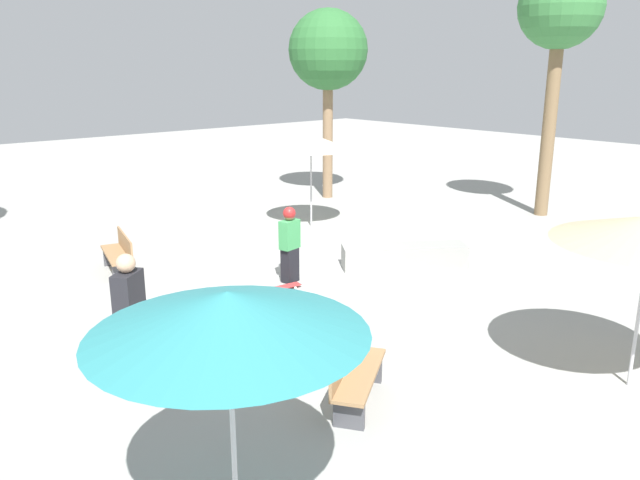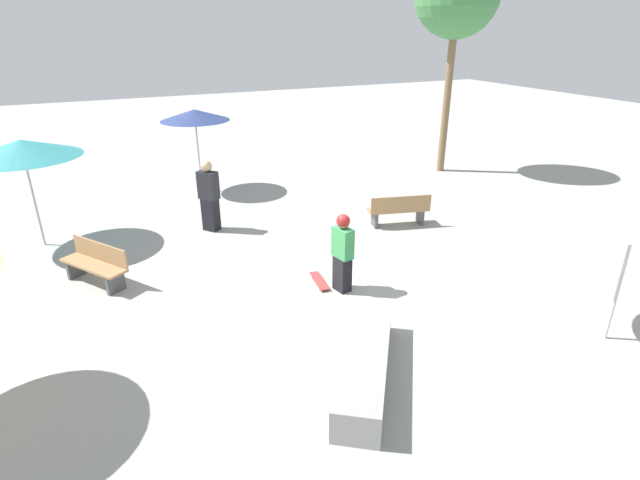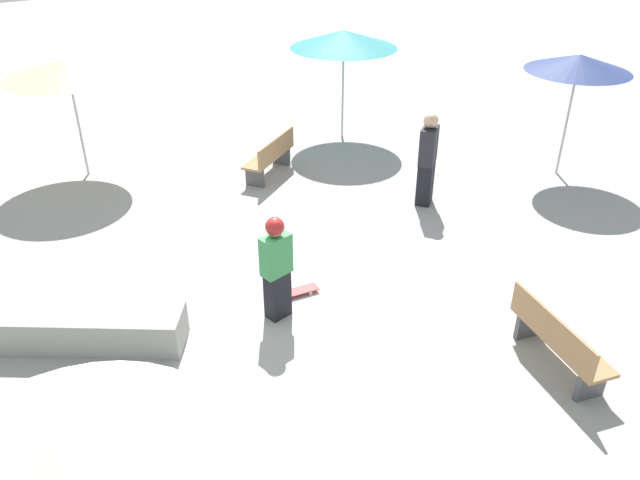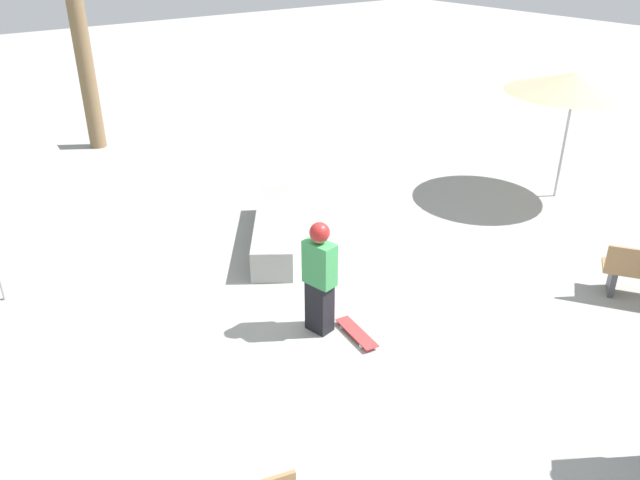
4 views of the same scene
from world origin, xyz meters
The scene contains 11 objects.
ground_plane centered at (0.00, 0.00, 0.00)m, with size 60.00×60.00×0.00m, color #9E9E99.
skater_main centered at (0.38, 0.68, 0.87)m, with size 0.46×0.31×1.61m.
skateboard centered at (-0.05, 0.39, 0.06)m, with size 0.82×0.31×0.07m.
concrete_ledge centered at (2.91, -0.25, 0.25)m, with size 2.63×2.13×0.51m.
bench_near centered at (-2.04, 3.61, 0.43)m, with size 0.83×1.66×0.85m.
bench_far centered at (-2.01, -3.69, 0.43)m, with size 1.58×1.25×0.85m.
shade_umbrella_cream centered at (3.77, 3.95, 2.36)m, with size 2.27×2.27×2.58m.
shade_umbrella_teal centered at (-4.63, -4.76, 2.34)m, with size 2.48×2.48×2.54m.
palm_tree_right centered at (6.80, 6.63, 4.79)m, with size 2.58×2.58×6.16m.
palm_tree_center_left centered at (9.92, 0.40, 5.77)m, with size 2.35×2.35×7.14m.
bystander_watching centered at (-3.84, -0.89, 0.91)m, with size 0.56×0.52×1.82m.
Camera 1 is at (-7.33, -9.02, 4.39)m, focal length 35.00 mm.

